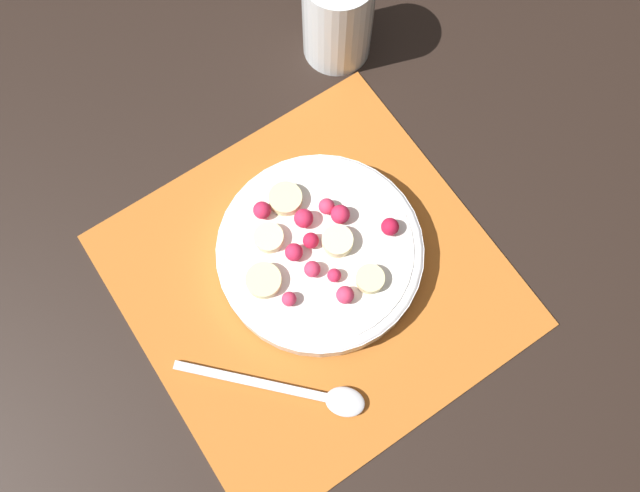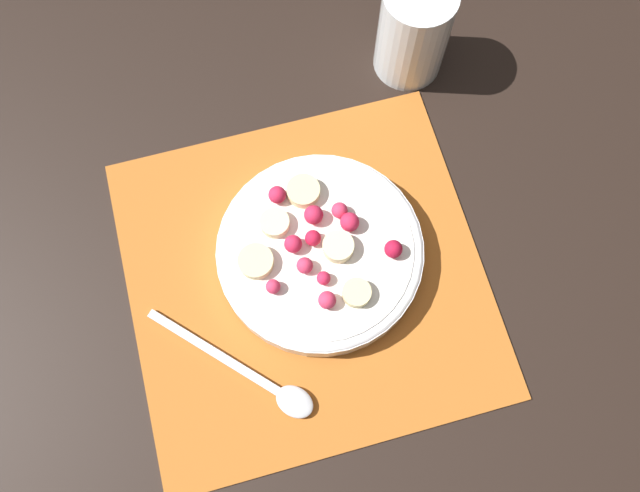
{
  "view_description": "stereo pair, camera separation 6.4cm",
  "coord_description": "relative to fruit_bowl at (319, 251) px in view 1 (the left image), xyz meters",
  "views": [
    {
      "loc": [
        0.09,
        0.15,
        0.65
      ],
      "look_at": [
        -0.02,
        -0.02,
        0.04
      ],
      "focal_mm": 35.0,
      "sensor_mm": 36.0,
      "label": 1
    },
    {
      "loc": [
        0.03,
        0.17,
        0.65
      ],
      "look_at": [
        -0.02,
        -0.02,
        0.04
      ],
      "focal_mm": 35.0,
      "sensor_mm": 36.0,
      "label": 2
    }
  ],
  "objects": [
    {
      "name": "ground_plane",
      "position": [
        0.02,
        0.02,
        -0.02
      ],
      "size": [
        3.0,
        3.0,
        0.0
      ],
      "primitive_type": "plane",
      "color": "black"
    },
    {
      "name": "placemat",
      "position": [
        0.02,
        0.02,
        -0.02
      ],
      "size": [
        0.38,
        0.37,
        0.01
      ],
      "color": "#B26023",
      "rests_on": "ground_plane"
    },
    {
      "name": "fruit_bowl",
      "position": [
        0.0,
        0.0,
        0.0
      ],
      "size": [
        0.22,
        0.22,
        0.05
      ],
      "color": "white",
      "rests_on": "placemat"
    },
    {
      "name": "spoon",
      "position": [
        0.09,
        0.12,
        -0.01
      ],
      "size": [
        0.15,
        0.16,
        0.01
      ],
      "rotation": [
        0.0,
        0.0,
        2.34
      ],
      "color": "silver",
      "rests_on": "placemat"
    },
    {
      "name": "drinking_glass",
      "position": [
        -0.17,
        -0.21,
        0.03
      ],
      "size": [
        0.08,
        0.08,
        0.12
      ],
      "color": "white",
      "rests_on": "ground_plane"
    }
  ]
}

